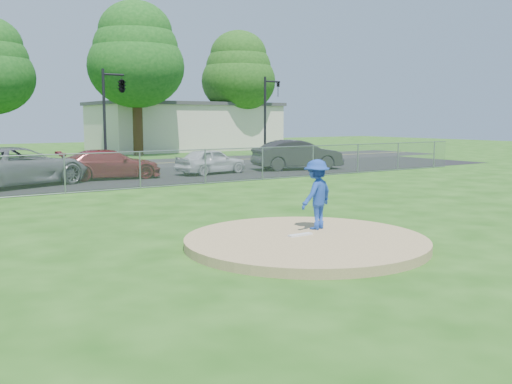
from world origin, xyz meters
TOP-DOWN VIEW (x-y plane):
  - ground at (0.00, 10.00)m, footprint 120.00×120.00m
  - pitchers_mound at (0.00, 0.00)m, footprint 5.40×5.40m
  - pitching_rubber at (0.00, 0.20)m, footprint 0.60×0.15m
  - chain_link_fence at (0.00, 12.00)m, footprint 40.00×0.06m
  - parking_lot at (0.00, 16.50)m, footprint 50.00×8.00m
  - street at (0.00, 24.00)m, footprint 60.00×7.00m
  - commercial_building at (16.00, 38.00)m, footprint 16.40×9.40m
  - tree_right at (9.00, 32.00)m, footprint 7.28×7.28m
  - tree_far_right at (20.00, 35.00)m, footprint 6.72×6.72m
  - traffic_signal_center at (3.97, 22.00)m, footprint 1.42×2.48m
  - traffic_signal_right at (14.24, 22.00)m, footprint 1.28×0.20m
  - pitcher at (0.82, 0.64)m, footprint 1.22×0.93m
  - parked_car_gray at (-2.96, 15.58)m, footprint 6.53×4.65m
  - parked_car_darkred at (1.26, 16.34)m, footprint 4.96×2.57m
  - parked_car_pearl at (6.45, 15.90)m, footprint 4.05×2.20m
  - parked_car_charcoal at (11.71, 15.45)m, footprint 5.24×2.89m

SIDE VIEW (x-z plane):
  - ground at x=0.00m, z-range 0.00..0.00m
  - street at x=0.00m, z-range 0.00..0.01m
  - parking_lot at x=0.00m, z-range 0.00..0.01m
  - pitchers_mound at x=0.00m, z-range 0.00..0.20m
  - pitching_rubber at x=0.00m, z-range 0.20..0.24m
  - parked_car_pearl at x=6.45m, z-range 0.01..1.32m
  - parked_car_darkred at x=1.26m, z-range 0.01..1.39m
  - chain_link_fence at x=0.00m, z-range 0.00..1.50m
  - parked_car_charcoal at x=11.71m, z-range 0.01..1.65m
  - parked_car_gray at x=-2.96m, z-range 0.01..1.66m
  - pitcher at x=0.82m, z-range 0.20..1.86m
  - commercial_building at x=16.00m, z-range 0.01..4.31m
  - traffic_signal_right at x=14.24m, z-range 0.56..6.16m
  - traffic_signal_center at x=3.97m, z-range 1.81..7.41m
  - tree_far_right at x=20.00m, z-range 1.69..12.43m
  - tree_right at x=9.00m, z-range 1.83..13.47m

